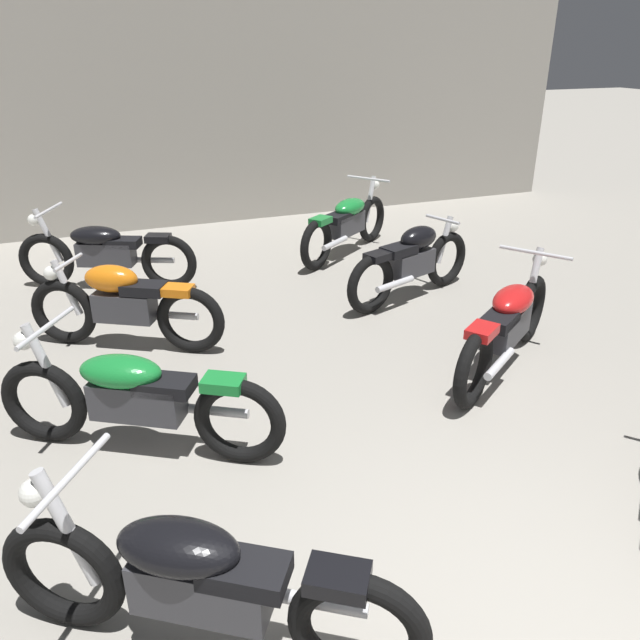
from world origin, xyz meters
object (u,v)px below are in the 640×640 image
at_px(motorcycle_left_row_0, 199,582).
at_px(motorcycle_left_row_3, 105,252).
at_px(motorcycle_left_row_1, 136,397).
at_px(motorcycle_right_row_2, 412,261).
at_px(motorcycle_right_row_3, 347,223).
at_px(motorcycle_right_row_1, 507,324).
at_px(motorcycle_left_row_2, 124,304).

distance_m(motorcycle_left_row_0, motorcycle_left_row_3, 5.33).
relative_size(motorcycle_left_row_1, motorcycle_right_row_2, 1.01).
xyz_separation_m(motorcycle_right_row_2, motorcycle_right_row_3, (-0.06, 1.77, -0.01)).
relative_size(motorcycle_left_row_3, motorcycle_right_row_3, 1.12).
xyz_separation_m(motorcycle_left_row_0, motorcycle_left_row_3, (-0.10, 5.33, 0.00)).
distance_m(motorcycle_left_row_1, motorcycle_right_row_1, 3.25).
relative_size(motorcycle_left_row_3, motorcycle_right_row_1, 1.10).
xyz_separation_m(motorcycle_left_row_1, motorcycle_right_row_2, (3.27, 1.91, 0.01)).
xyz_separation_m(motorcycle_left_row_0, motorcycle_right_row_3, (3.10, 5.49, 0.00)).
height_order(motorcycle_left_row_0, motorcycle_right_row_2, motorcycle_left_row_0).
bearing_deg(motorcycle_left_row_2, motorcycle_right_row_3, 31.26).
relative_size(motorcycle_left_row_2, motorcycle_right_row_3, 0.97).
bearing_deg(motorcycle_left_row_1, motorcycle_left_row_3, 89.96).
bearing_deg(motorcycle_left_row_3, motorcycle_right_row_2, -26.29).
bearing_deg(motorcycle_right_row_3, motorcycle_right_row_2, -88.19).
bearing_deg(motorcycle_right_row_2, motorcycle_right_row_3, 91.81).
relative_size(motorcycle_left_row_0, motorcycle_right_row_2, 0.99).
bearing_deg(motorcycle_right_row_3, motorcycle_left_row_1, -131.09).
bearing_deg(motorcycle_right_row_1, motorcycle_left_row_2, 152.13).
xyz_separation_m(motorcycle_left_row_2, motorcycle_left_row_3, (-0.07, 1.75, -0.01)).
bearing_deg(motorcycle_right_row_2, motorcycle_right_row_1, -90.72).
relative_size(motorcycle_right_row_2, motorcycle_right_row_3, 1.04).
height_order(motorcycle_right_row_2, motorcycle_right_row_3, motorcycle_right_row_3).
distance_m(motorcycle_left_row_0, motorcycle_right_row_3, 6.31).
distance_m(motorcycle_left_row_1, motorcycle_left_row_2, 1.78).
distance_m(motorcycle_left_row_1, motorcycle_right_row_2, 3.79).
height_order(motorcycle_left_row_1, motorcycle_right_row_1, same).
relative_size(motorcycle_left_row_0, motorcycle_left_row_3, 0.92).
bearing_deg(motorcycle_left_row_0, motorcycle_right_row_2, 49.65).
height_order(motorcycle_left_row_3, motorcycle_right_row_1, same).
xyz_separation_m(motorcycle_right_row_1, motorcycle_right_row_2, (0.02, 1.81, 0.01)).
xyz_separation_m(motorcycle_left_row_0, motorcycle_right_row_2, (3.16, 3.72, 0.01)).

